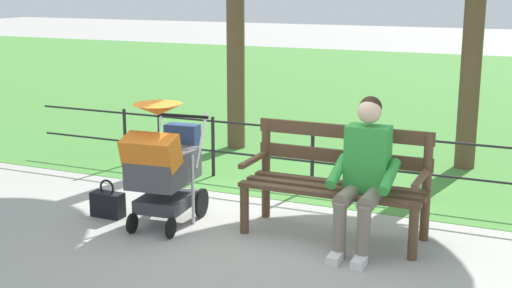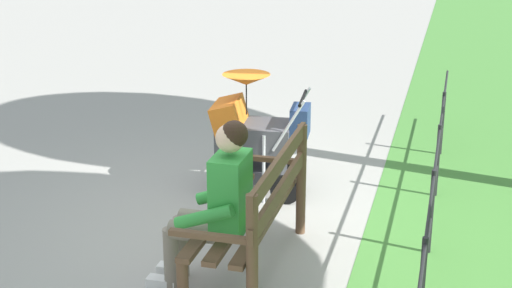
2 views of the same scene
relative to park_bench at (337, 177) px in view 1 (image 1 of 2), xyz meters
name	(u,v)px [view 1 (image 1 of 2)]	position (x,y,z in m)	size (l,w,h in m)	color
ground_plane	(263,227)	(0.66, 0.12, -0.53)	(60.00, 60.00, 0.00)	#9E9B93
grass_lawn	(434,92)	(0.66, -8.68, -0.52)	(40.00, 16.00, 0.01)	#478438
park_bench	(337,177)	(0.00, 0.00, 0.00)	(1.60, 0.60, 0.96)	brown
person_on_bench	(364,170)	(-0.30, 0.22, 0.15)	(0.53, 0.74, 1.28)	slate
stroller	(163,163)	(1.50, 0.44, 0.07)	(0.58, 0.93, 1.15)	black
handbag	(108,204)	(2.13, 0.45, -0.40)	(0.32, 0.14, 0.37)	black
park_fence	(336,154)	(0.39, -1.22, -0.11)	(7.27, 0.04, 0.70)	black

